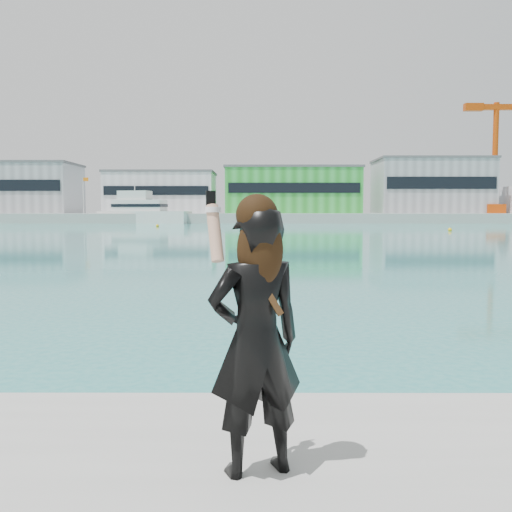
{
  "coord_description": "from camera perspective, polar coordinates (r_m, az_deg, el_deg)",
  "views": [
    {
      "loc": [
        0.09,
        -3.86,
        2.38
      ],
      "look_at": [
        0.08,
        0.19,
        2.06
      ],
      "focal_mm": 40.0,
      "sensor_mm": 36.0,
      "label": 1
    }
  ],
  "objects": [
    {
      "name": "flagpole_left",
      "position": [
        130.58,
        -16.86,
        6.1
      ],
      "size": [
        1.28,
        0.16,
        8.0
      ],
      "color": "silver",
      "rests_on": "far_quay"
    },
    {
      "name": "warehouse_grey_right",
      "position": [
        137.88,
        17.1,
        6.71
      ],
      "size": [
        25.5,
        15.35,
        12.5
      ],
      "color": "gray",
      "rests_on": "far_quay"
    },
    {
      "name": "far_quay",
      "position": [
        133.87,
        0.12,
        3.87
      ],
      "size": [
        320.0,
        40.0,
        2.0
      ],
      "primitive_type": "cube",
      "color": "#9E9E99",
      "rests_on": "ground"
    },
    {
      "name": "buoy_far",
      "position": [
        91.21,
        -9.83,
        2.9
      ],
      "size": [
        0.5,
        0.5,
        0.5
      ],
      "primitive_type": "sphere",
      "color": "yellow",
      "rests_on": "ground"
    },
    {
      "name": "dock_crane",
      "position": [
        137.2,
        23.26,
        9.41
      ],
      "size": [
        23.0,
        4.0,
        24.0
      ],
      "color": "#D5470C",
      "rests_on": "far_quay"
    },
    {
      "name": "warehouse_grey_left",
      "position": [
        142.99,
        -22.65,
        6.28
      ],
      "size": [
        26.52,
        16.36,
        11.5
      ],
      "color": "gray",
      "rests_on": "far_quay"
    },
    {
      "name": "flagpole_right",
      "position": [
        126.86,
        10.21,
        6.27
      ],
      "size": [
        1.28,
        0.16,
        8.0
      ],
      "color": "silver",
      "rests_on": "far_quay"
    },
    {
      "name": "warehouse_green",
      "position": [
        132.17,
        3.61,
        6.57
      ],
      "size": [
        30.6,
        16.36,
        10.5
      ],
      "color": "green",
      "rests_on": "far_quay"
    },
    {
      "name": "warehouse_white",
      "position": [
        133.75,
        -9.41,
        6.28
      ],
      "size": [
        24.48,
        15.35,
        9.5
      ],
      "color": "silver",
      "rests_on": "far_quay"
    },
    {
      "name": "woman",
      "position": [
        3.42,
        -0.03,
        -7.65
      ],
      "size": [
        0.69,
        0.57,
        1.7
      ],
      "rotation": [
        0.0,
        0.0,
        3.51
      ],
      "color": "black",
      "rests_on": "near_quay"
    },
    {
      "name": "motor_yacht",
      "position": [
        118.71,
        -11.33,
        4.4
      ],
      "size": [
        19.24,
        8.89,
        8.67
      ],
      "rotation": [
        0.0,
        0.0,
        -0.21
      ],
      "color": "silver",
      "rests_on": "ground"
    },
    {
      "name": "buoy_near",
      "position": [
        73.86,
        18.82,
        2.38
      ],
      "size": [
        0.5,
        0.5,
        0.5
      ],
      "primitive_type": "sphere",
      "color": "yellow",
      "rests_on": "ground"
    }
  ]
}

